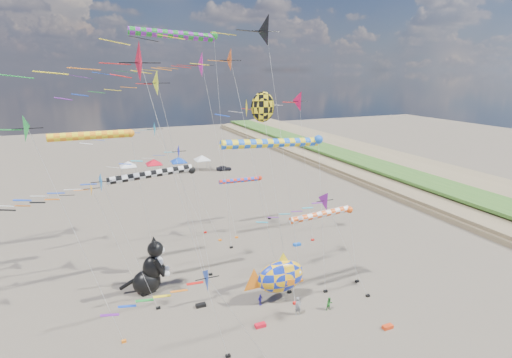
{
  "coord_description": "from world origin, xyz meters",
  "views": [
    {
      "loc": [
        -12.66,
        -20.19,
        20.6
      ],
      "look_at": [
        1.0,
        12.0,
        11.03
      ],
      "focal_mm": 28.0,
      "sensor_mm": 36.0,
      "label": 1
    }
  ],
  "objects": [
    {
      "name": "windsock_0",
      "position": [
        -7.38,
        16.04,
        11.35
      ],
      "size": [
        9.37,
        0.71,
        11.77
      ],
      "color": "black",
      "rests_on": "ground"
    },
    {
      "name": "angelfish_kite",
      "position": [
        1.36,
        11.79,
        17.36
      ],
      "size": [
        3.74,
        3.02,
        18.82
      ],
      "color": "yellow",
      "rests_on": "ground"
    },
    {
      "name": "delta_kite_1",
      "position": [
        -2.37,
        10.77,
        21.03
      ],
      "size": [
        12.6,
        1.99,
        22.42
      ],
      "color": "#D75018",
      "rests_on": "ground"
    },
    {
      "name": "fish_inflatable",
      "position": [
        2.09,
        8.94,
        2.51
      ],
      "size": [
        6.07,
        2.05,
        4.85
      ],
      "color": "#122CB3",
      "rests_on": "ground"
    },
    {
      "name": "delta_kite_0",
      "position": [
        -10.46,
        3.72,
        20.77
      ],
      "size": [
        14.1,
        2.46,
        22.3
      ],
      "color": "red",
      "rests_on": "ground"
    },
    {
      "name": "kite_bag_3",
      "position": [
        9.35,
        18.92,
        0.15
      ],
      "size": [
        0.9,
        0.44,
        0.3
      ],
      "primitive_type": "cube",
      "color": "blue",
      "rests_on": "ground"
    },
    {
      "name": "delta_kite_4",
      "position": [
        -17.31,
        8.48,
        16.59
      ],
      "size": [
        12.98,
        2.06,
        17.99
      ],
      "color": "#198432",
      "rests_on": "ground"
    },
    {
      "name": "tent_row",
      "position": [
        1.5,
        60.0,
        3.15
      ],
      "size": [
        19.2,
        4.2,
        3.8
      ],
      "color": "silver",
      "rests_on": "ground"
    },
    {
      "name": "delta_kite_3",
      "position": [
        8.29,
        19.47,
        17.02
      ],
      "size": [
        12.0,
        2.49,
        18.55
      ],
      "color": "#D11045",
      "rests_on": "ground"
    },
    {
      "name": "delta_kite_12",
      "position": [
        -3.5,
        23.96,
        11.28
      ],
      "size": [
        10.74,
        1.82,
        12.59
      ],
      "color": "#050DD2",
      "rests_on": "ground"
    },
    {
      "name": "cat_inflatable",
      "position": [
        -8.63,
        15.38,
        2.73
      ],
      "size": [
        4.33,
        2.7,
        5.45
      ],
      "primitive_type": null,
      "rotation": [
        0.0,
        0.0,
        -0.18
      ],
      "color": "black",
      "rests_on": "ground"
    },
    {
      "name": "delta_kite_6",
      "position": [
        -6.73,
        16.63,
        19.33
      ],
      "size": [
        11.18,
        2.54,
        20.85
      ],
      "color": "#F0FF26",
      "rests_on": "ground"
    },
    {
      "name": "windsock_4",
      "position": [
        6.43,
        8.93,
        7.87
      ],
      "size": [
        8.03,
        0.64,
        8.25
      ],
      "color": "#E94E10",
      "rests_on": "ground"
    },
    {
      "name": "delta_kite_10",
      "position": [
        -1.16,
        23.93,
        20.97
      ],
      "size": [
        16.19,
        2.99,
        22.71
      ],
      "color": "#D11C95",
      "rests_on": "ground"
    },
    {
      "name": "kite_bag_1",
      "position": [
        -4.89,
        10.86,
        0.15
      ],
      "size": [
        0.9,
        0.44,
        0.3
      ],
      "primitive_type": "cube",
      "color": "black",
      "rests_on": "ground"
    },
    {
      "name": "parked_car",
      "position": [
        13.13,
        58.0,
        0.55
      ],
      "size": [
        3.38,
        1.85,
        1.09
      ],
      "primitive_type": "imported",
      "rotation": [
        0.0,
        0.0,
        1.39
      ],
      "color": "#26262D",
      "rests_on": "ground"
    },
    {
      "name": "delta_kite_2",
      "position": [
        -5.55,
        27.05,
        13.54
      ],
      "size": [
        12.53,
        2.11,
        14.93
      ],
      "color": "#1487B9",
      "rests_on": "ground"
    },
    {
      "name": "delta_kite_5",
      "position": [
        5.34,
        6.34,
        9.6
      ],
      "size": [
        9.74,
        1.83,
        10.87
      ],
      "color": "#79198A",
      "rests_on": "ground"
    },
    {
      "name": "child_blue",
      "position": [
        0.15,
        9.02,
        0.54
      ],
      "size": [
        0.69,
        0.51,
        1.09
      ],
      "primitive_type": "imported",
      "rotation": [
        0.0,
        0.0,
        0.44
      ],
      "color": "#3A2FB0",
      "rests_on": "ground"
    },
    {
      "name": "windsock_1",
      "position": [
        5.91,
        28.32,
        6.21
      ],
      "size": [
        7.58,
        0.62,
        6.58
      ],
      "color": "red",
      "rests_on": "ground"
    },
    {
      "name": "kite_bag_2",
      "position": [
        8.48,
        1.79,
        0.15
      ],
      "size": [
        0.9,
        0.44,
        0.3
      ],
      "primitive_type": "cube",
      "color": "red",
      "rests_on": "ground"
    },
    {
      "name": "person_adult",
      "position": [
        2.57,
        6.36,
        0.85
      ],
      "size": [
        0.63,
        0.43,
        1.7
      ],
      "primitive_type": "imported",
      "rotation": [
        0.0,
        0.0,
        0.04
      ],
      "color": "slate",
      "rests_on": "ground"
    },
    {
      "name": "delta_kite_8",
      "position": [
        1.82,
        11.27,
        23.55
      ],
      "size": [
        15.18,
        2.89,
        25.26
      ],
      "color": "black",
      "rests_on": "ground"
    },
    {
      "name": "windsock_3",
      "position": [
        1.33,
        8.56,
        14.85
      ],
      "size": [
        10.43,
        0.77,
        15.3
      ],
      "color": "blue",
      "rests_on": "ground"
    },
    {
      "name": "delta_kite_7",
      "position": [
        -13.61,
        15.45,
        10.13
      ],
      "size": [
        9.08,
        1.52,
        11.36
      ],
      "color": "#F7A320",
      "rests_on": "ground"
    },
    {
      "name": "windsock_2",
      "position": [
        -12.07,
        20.27,
        14.57
      ],
      "size": [
        9.01,
        0.81,
        15.04
      ],
      "color": "orange",
      "rests_on": "ground"
    },
    {
      "name": "kite_bag_0",
      "position": [
        -1.11,
        6.09,
        0.15
      ],
      "size": [
        0.9,
        0.44,
        0.3
      ],
      "primitive_type": "cube",
      "color": "red",
      "rests_on": "ground"
    },
    {
      "name": "windsock_5",
      "position": [
        -3.53,
        21.38,
        23.89
      ],
      "size": [
        10.17,
        0.84,
        24.41
      ],
      "color": "#188924",
      "rests_on": "ground"
    },
    {
      "name": "delta_kite_11",
      "position": [
        -7.37,
        1.41,
        8.19
      ],
      "size": [
        9.93,
        1.66,
        9.41
      ],
      "color": "#1B40B9",
      "rests_on": "ground"
    },
    {
      "name": "delta_kite_9",
      "position": [
        -12.53,
        12.01,
        11.77
      ],
      "size": [
        9.67,
        1.76,
        13.05
      ],
      "color": "blue",
      "rests_on": "ground"
    },
    {
      "name": "child_green",
      "position": [
        5.49,
        5.91,
        0.61
      ],
      "size": [
        0.6,
        0.47,
        1.22
      ],
      "primitive_type": "imported",
      "rotation": [
        0.0,
        0.0,
        0.01
      ],
      "color": "#227826",
      "rests_on": "ground"
    }
  ]
}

